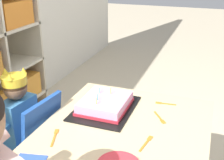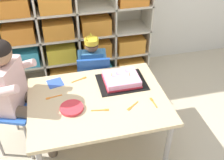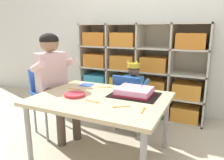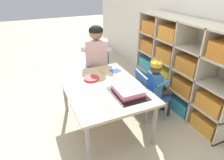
# 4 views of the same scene
# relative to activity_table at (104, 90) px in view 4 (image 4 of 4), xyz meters

# --- Properties ---
(ground) EXTENTS (16.00, 16.00, 0.00)m
(ground) POSITION_rel_activity_table_xyz_m (0.00, 0.00, -0.50)
(ground) COLOR beige
(classroom_back_wall) EXTENTS (6.62, 0.10, 2.74)m
(classroom_back_wall) POSITION_rel_activity_table_xyz_m (0.00, 1.37, 0.87)
(classroom_back_wall) COLOR silver
(classroom_back_wall) RESTS_ON ground
(storage_cubby_shelf) EXTENTS (1.66, 0.37, 1.19)m
(storage_cubby_shelf) POSITION_rel_activity_table_xyz_m (-0.03, 1.12, 0.06)
(storage_cubby_shelf) COLOR beige
(storage_cubby_shelf) RESTS_ON ground
(activity_table) EXTENTS (1.12, 0.84, 0.55)m
(activity_table) POSITION_rel_activity_table_xyz_m (0.00, 0.00, 0.00)
(activity_table) COLOR #D1B789
(activity_table) RESTS_ON ground
(classroom_chair_blue) EXTENTS (0.37, 0.39, 0.65)m
(classroom_chair_blue) POSITION_rel_activity_table_xyz_m (0.06, 0.57, -0.14)
(classroom_chair_blue) COLOR #1E4CA8
(classroom_chair_blue) RESTS_ON ground
(child_with_crown) EXTENTS (0.31, 0.31, 0.80)m
(child_with_crown) POSITION_rel_activity_table_xyz_m (0.07, 0.68, -0.01)
(child_with_crown) COLOR #3D7FBC
(child_with_crown) RESTS_ON ground
(classroom_chair_adult_side) EXTENTS (0.46, 0.47, 0.71)m
(classroom_chair_adult_side) POSITION_rel_activity_table_xyz_m (-0.73, 0.19, -0.04)
(classroom_chair_adult_side) COLOR blue
(classroom_chair_adult_side) RESTS_ON ground
(adult_helper_seated) EXTENTS (0.49, 0.47, 1.08)m
(adult_helper_seated) POSITION_rel_activity_table_xyz_m (-0.62, 0.15, 0.18)
(adult_helper_seated) COLOR beige
(adult_helper_seated) RESTS_ON ground
(birthday_cake_on_tray) EXTENTS (0.42, 0.32, 0.11)m
(birthday_cake_on_tray) POSITION_rel_activity_table_xyz_m (0.25, 0.17, 0.08)
(birthday_cake_on_tray) COLOR black
(birthday_cake_on_tray) RESTS_ON activity_table
(paper_plate_stack) EXTENTS (0.18, 0.18, 0.02)m
(paper_plate_stack) POSITION_rel_activity_table_xyz_m (-0.22, -0.07, 0.06)
(paper_plate_stack) COLOR #DB333D
(paper_plate_stack) RESTS_ON activity_table
(paper_napkin_square) EXTENTS (0.16, 0.16, 0.00)m
(paper_napkin_square) POSITION_rel_activity_table_xyz_m (-0.32, 0.30, 0.05)
(paper_napkin_square) COLOR #3356B7
(paper_napkin_square) RESTS_ON activity_table
(fork_scattered_mid_table) EXTENTS (0.12, 0.09, 0.00)m
(fork_scattered_mid_table) POSITION_rel_activity_table_xyz_m (0.25, -0.15, 0.05)
(fork_scattered_mid_table) COLOR orange
(fork_scattered_mid_table) RESTS_ON activity_table
(fork_at_table_front_edge) EXTENTS (0.03, 0.12, 0.00)m
(fork_at_table_front_edge) POSITION_rel_activity_table_xyz_m (0.43, -0.14, 0.05)
(fork_at_table_front_edge) COLOR orange
(fork_at_table_front_edge) RESTS_ON activity_table
(fork_by_napkin) EXTENTS (0.13, 0.04, 0.00)m
(fork_by_napkin) POSITION_rel_activity_table_xyz_m (-0.36, 0.11, 0.05)
(fork_by_napkin) COLOR orange
(fork_by_napkin) RESTS_ON activity_table
(fork_near_child_seat) EXTENTS (0.14, 0.06, 0.00)m
(fork_near_child_seat) POSITION_rel_activity_table_xyz_m (-0.10, 0.30, 0.05)
(fork_near_child_seat) COLOR orange
(fork_near_child_seat) RESTS_ON activity_table
(fork_near_cake_tray) EXTENTS (0.14, 0.04, 0.00)m
(fork_near_cake_tray) POSITION_rel_activity_table_xyz_m (0.00, -0.14, 0.05)
(fork_near_cake_tray) COLOR orange
(fork_near_cake_tray) RESTS_ON activity_table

